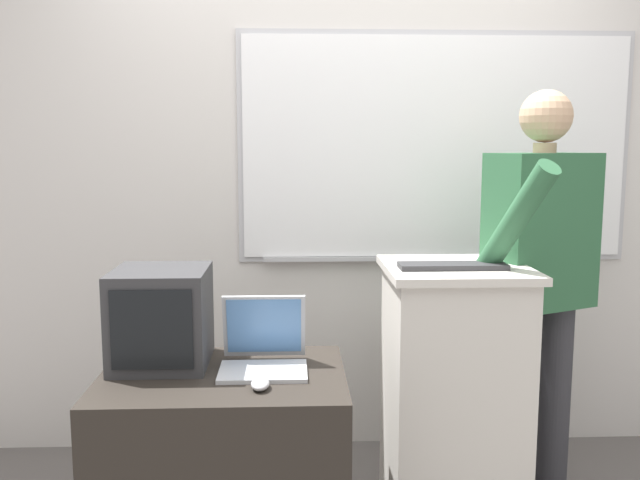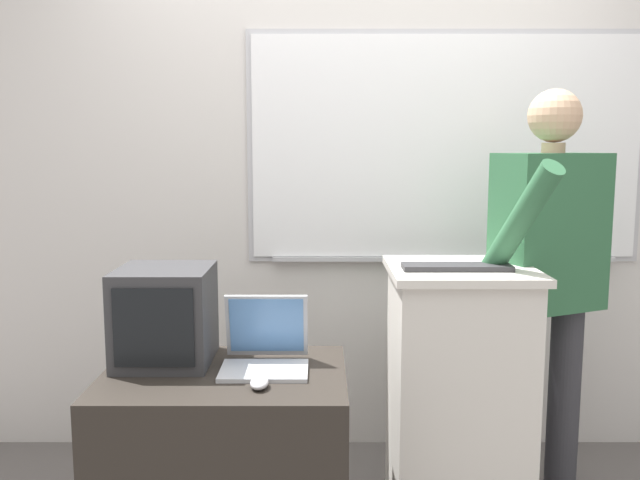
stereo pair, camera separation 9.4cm
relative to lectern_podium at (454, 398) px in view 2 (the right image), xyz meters
The scene contains 8 objects.
back_wall 1.26m from the lectern_podium, 113.90° to the left, with size 6.40×0.17×2.84m.
lectern_podium is the anchor object (origin of this frame).
side_desk 0.91m from the lectern_podium, 165.34° to the right, with size 0.84×0.62×0.70m.
person_presenter 0.63m from the lectern_podium, 22.97° to the left, with size 0.62×0.69×1.70m.
laptop 0.78m from the lectern_podium, 167.31° to the right, with size 0.30×0.28×0.25m.
wireless_keyboard 0.53m from the lectern_podium, 113.96° to the right, with size 0.39×0.11×0.02m.
computer_mouse_by_laptop 0.84m from the lectern_podium, 152.19° to the right, with size 0.06×0.10×0.03m.
crt_monitor 1.15m from the lectern_podium, behind, with size 0.33×0.35×0.35m.
Camera 2 is at (-0.15, -1.98, 1.48)m, focal length 38.00 mm.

